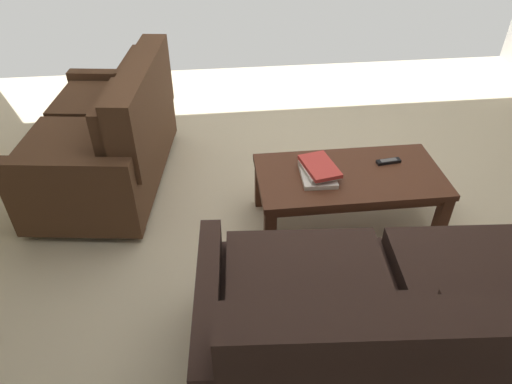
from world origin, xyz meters
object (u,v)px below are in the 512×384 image
(sofa_main, at_px, (398,326))
(coffee_table, at_px, (349,182))
(tv_remote, at_px, (388,161))
(loveseat_near, at_px, (110,137))
(book_stack, at_px, (319,171))

(sofa_main, distance_m, coffee_table, 1.11)
(coffee_table, height_order, tv_remote, tv_remote)
(loveseat_near, distance_m, coffee_table, 1.71)
(sofa_main, relative_size, loveseat_near, 1.25)
(loveseat_near, relative_size, coffee_table, 1.26)
(tv_remote, bearing_deg, sofa_main, 73.28)
(book_stack, bearing_deg, tv_remote, -169.11)
(sofa_main, relative_size, coffee_table, 1.57)
(tv_remote, bearing_deg, coffee_table, 18.68)
(coffee_table, relative_size, tv_remote, 7.16)
(sofa_main, distance_m, loveseat_near, 2.31)
(book_stack, bearing_deg, coffee_table, 179.64)
(sofa_main, xyz_separation_m, tv_remote, (-0.36, -1.21, 0.06))
(book_stack, distance_m, tv_remote, 0.49)
(coffee_table, distance_m, tv_remote, 0.30)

